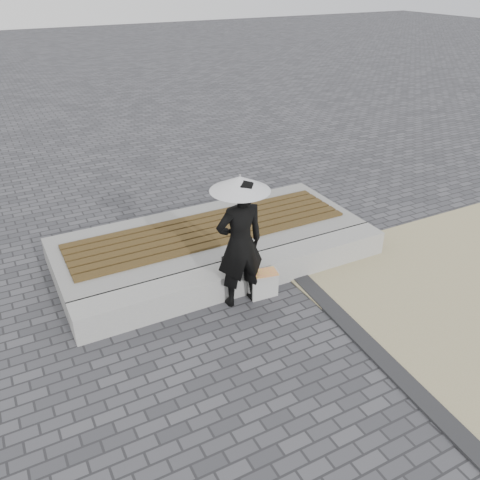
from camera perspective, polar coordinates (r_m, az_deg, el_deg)
name	(u,v)px	position (r m, az deg, el deg)	size (l,w,h in m)	color
ground	(304,350)	(6.51, 7.21, -12.22)	(80.00, 80.00, 0.00)	#4C4C51
edging_band	(377,354)	(6.60, 15.24, -12.30)	(0.25, 5.20, 0.04)	#2A2A2C
seating_ledge	(243,275)	(7.47, 0.39, -4.01)	(5.00, 0.45, 0.40)	#AFAEA9
timber_platform	(209,241)	(8.40, -3.48, -0.10)	(5.00, 2.00, 0.40)	gray
timber_decking	(209,229)	(8.30, -3.53, 1.24)	(4.60, 1.20, 0.04)	brown
woman	(240,244)	(6.77, 0.00, -0.45)	(0.69, 0.45, 1.88)	black
parasol	(240,183)	(6.39, 0.00, 6.42)	(0.79, 0.79, 1.01)	#B9B9BE
handbag	(233,261)	(7.20, -0.79, -2.42)	(0.34, 0.12, 0.24)	black
canvas_tote	(263,284)	(7.27, 2.66, -4.96)	(0.40, 0.17, 0.43)	beige
magazine	(265,272)	(7.11, 2.90, -3.69)	(0.33, 0.24, 0.01)	#F9465C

